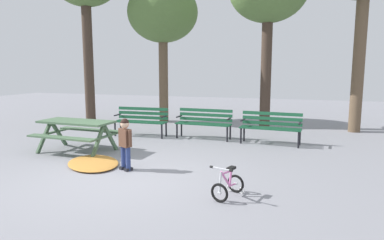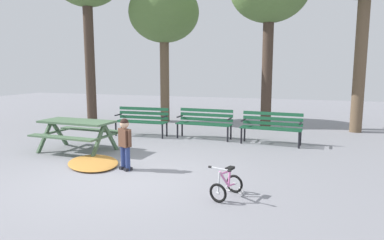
{
  "view_description": "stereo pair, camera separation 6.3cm",
  "coord_description": "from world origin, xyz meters",
  "views": [
    {
      "loc": [
        3.19,
        -5.54,
        2.02
      ],
      "look_at": [
        0.8,
        1.91,
        0.85
      ],
      "focal_mm": 32.41,
      "sensor_mm": 36.0,
      "label": 1
    },
    {
      "loc": [
        3.25,
        -5.52,
        2.02
      ],
      "look_at": [
        0.8,
        1.91,
        0.85
      ],
      "focal_mm": 32.41,
      "sensor_mm": 36.0,
      "label": 2
    }
  ],
  "objects": [
    {
      "name": "park_bench_left",
      "position": [
        0.5,
        3.99,
        0.51
      ],
      "size": [
        1.61,
        0.51,
        0.85
      ],
      "color": "#195133",
      "rests_on": "ground"
    },
    {
      "name": "child_standing",
      "position": [
        -0.13,
        0.46,
        0.61
      ],
      "size": [
        0.36,
        0.26,
        1.04
      ],
      "color": "navy",
      "rests_on": "ground"
    },
    {
      "name": "park_bench_far_left",
      "position": [
        -1.4,
        3.78,
        0.51
      ],
      "size": [
        1.61,
        0.51,
        0.85
      ],
      "color": "#195133",
      "rests_on": "ground"
    },
    {
      "name": "kids_bicycle",
      "position": [
        2.13,
        -0.37,
        0.2
      ],
      "size": [
        0.5,
        0.62,
        0.54
      ],
      "color": "black",
      "rests_on": "ground"
    },
    {
      "name": "picnic_table",
      "position": [
        -2.0,
        1.48,
        0.59
      ],
      "size": [
        1.86,
        1.43,
        0.79
      ],
      "color": "#4C6B4C",
      "rests_on": "ground"
    },
    {
      "name": "tree_left",
      "position": [
        -1.88,
        6.73,
        4.0
      ],
      "size": [
        2.6,
        2.6,
        5.16
      ],
      "color": "brown",
      "rests_on": "ground"
    },
    {
      "name": "ground",
      "position": [
        0.0,
        0.0,
        0.0
      ],
      "size": [
        36.0,
        36.0,
        0.0
      ],
      "primitive_type": "plane",
      "color": "gray"
    },
    {
      "name": "leaf_pile",
      "position": [
        -0.98,
        0.6,
        0.04
      ],
      "size": [
        1.74,
        1.75,
        0.07
      ],
      "primitive_type": "ellipsoid",
      "rotation": [
        0.0,
        0.0,
        2.34
      ],
      "color": "#C68438",
      "rests_on": "ground"
    },
    {
      "name": "park_bench_right",
      "position": [
        2.41,
        3.82,
        0.51
      ],
      "size": [
        1.63,
        0.57,
        0.85
      ],
      "color": "#195133",
      "rests_on": "ground"
    }
  ]
}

